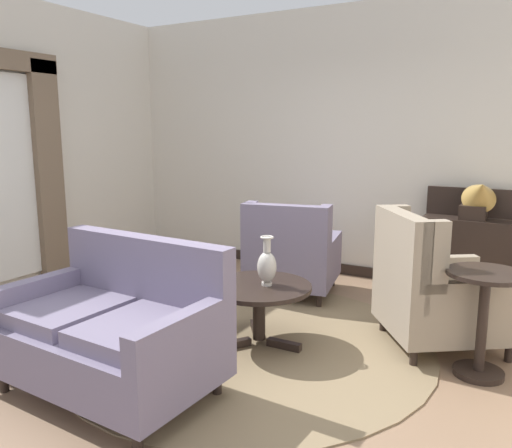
{
  "coord_description": "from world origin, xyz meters",
  "views": [
    {
      "loc": [
        1.96,
        -3.02,
        1.69
      ],
      "look_at": [
        -0.09,
        0.6,
        0.91
      ],
      "focal_mm": 35.87,
      "sensor_mm": 36.0,
      "label": 1
    }
  ],
  "objects": [
    {
      "name": "wall_left",
      "position": [
        -2.9,
        0.78,
        1.51
      ],
      "size": [
        0.08,
        3.65,
        3.03
      ],
      "primitive_type": "cube",
      "color": "silver",
      "rests_on": "ground"
    },
    {
      "name": "wall_back",
      "position": [
        0.0,
        2.6,
        1.51
      ],
      "size": [
        5.96,
        0.08,
        3.03
      ],
      "primitive_type": "cube",
      "color": "silver",
      "rests_on": "ground"
    },
    {
      "name": "armchair_foreground_right",
      "position": [
        1.29,
        0.94,
        0.44
      ],
      "size": [
        1.18,
        1.17,
        1.07
      ],
      "rotation": [
        0.0,
        0.0,
        2.18
      ],
      "color": "gray",
      "rests_on": "ground"
    },
    {
      "name": "area_rug",
      "position": [
        0.0,
        0.3,
        0.01
      ],
      "size": [
        2.93,
        2.93,
        0.01
      ],
      "primitive_type": "cylinder",
      "color": "#847051",
      "rests_on": "ground"
    },
    {
      "name": "baseboard_back",
      "position": [
        0.0,
        2.55,
        0.06
      ],
      "size": [
        5.8,
        0.03,
        0.12
      ],
      "primitive_type": "cube",
      "color": "black",
      "rests_on": "ground"
    },
    {
      "name": "armchair_far_left",
      "position": [
        -0.2,
        1.54,
        0.41
      ],
      "size": [
        1.0,
        1.04,
        0.98
      ],
      "rotation": [
        0.0,
        0.0,
        3.34
      ],
      "color": "slate",
      "rests_on": "ground"
    },
    {
      "name": "porcelain_vase",
      "position": [
        0.16,
        0.34,
        0.65
      ],
      "size": [
        0.15,
        0.15,
        0.39
      ],
      "color": "beige",
      "rests_on": "coffee_table"
    },
    {
      "name": "sideboard",
      "position": [
        1.39,
        2.31,
        0.48
      ],
      "size": [
        0.94,
        0.34,
        1.1
      ],
      "color": "black",
      "rests_on": "ground"
    },
    {
      "name": "coffee_table",
      "position": [
        0.1,
        0.32,
        0.4
      ],
      "size": [
        0.82,
        0.82,
        0.49
      ],
      "color": "black",
      "rests_on": "ground"
    },
    {
      "name": "gramophone",
      "position": [
        1.44,
        2.22,
        1.05
      ],
      "size": [
        0.39,
        0.47,
        0.49
      ],
      "color": "black",
      "rests_on": "sideboard"
    },
    {
      "name": "ground",
      "position": [
        0.0,
        0.0,
        0.0
      ],
      "size": [
        8.13,
        8.13,
        0.0
      ],
      "primitive_type": "plane",
      "color": "#896B51"
    },
    {
      "name": "side_table",
      "position": [
        1.68,
        0.61,
        0.45
      ],
      "size": [
        0.52,
        0.52,
        0.75
      ],
      "color": "black",
      "rests_on": "ground"
    },
    {
      "name": "settee",
      "position": [
        -0.37,
        -0.77,
        0.41
      ],
      "size": [
        1.44,
        0.93,
        0.97
      ],
      "rotation": [
        0.0,
        0.0,
        -0.05
      ],
      "color": "slate",
      "rests_on": "ground"
    }
  ]
}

